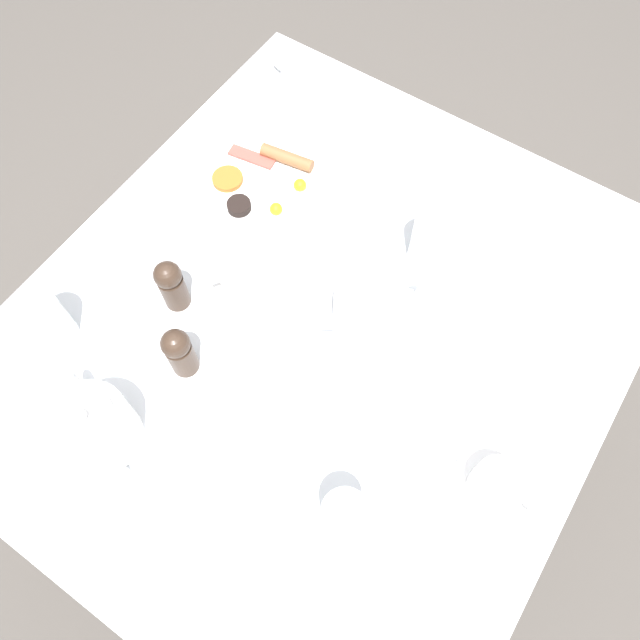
# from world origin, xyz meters

# --- Properties ---
(ground_plane) EXTENTS (8.00, 8.00, 0.00)m
(ground_plane) POSITION_xyz_m (0.00, 0.00, 0.00)
(ground_plane) COLOR #4C4742
(table) EXTENTS (0.99, 1.13, 0.71)m
(table) POSITION_xyz_m (0.00, 0.00, 0.65)
(table) COLOR silver
(table) RESTS_ON ground_plane
(breakfast_plate) EXTENTS (0.28, 0.28, 0.04)m
(breakfast_plate) POSITION_xyz_m (0.26, -0.19, 0.72)
(breakfast_plate) COLOR white
(breakfast_plate) RESTS_ON table
(teapot_near) EXTENTS (0.20, 0.12, 0.13)m
(teapot_near) POSITION_xyz_m (0.18, 0.36, 0.76)
(teapot_near) COLOR white
(teapot_near) RESTS_ON table
(teapot_far) EXTENTS (0.12, 0.19, 0.13)m
(teapot_far) POSITION_xyz_m (-0.07, -0.05, 0.76)
(teapot_far) COLOR white
(teapot_far) RESTS_ON table
(teacup_with_saucer_left) EXTENTS (0.13, 0.13, 0.06)m
(teacup_with_saucer_left) POSITION_xyz_m (0.14, 0.02, 0.74)
(teacup_with_saucer_left) COLOR white
(teacup_with_saucer_left) RESTS_ON table
(teacup_with_saucer_right) EXTENTS (0.13, 0.13, 0.06)m
(teacup_with_saucer_right) POSITION_xyz_m (-0.38, 0.09, 0.74)
(teacup_with_saucer_right) COLOR white
(teacup_with_saucer_right) RESTS_ON table
(water_glass_tall) EXTENTS (0.07, 0.07, 0.13)m
(water_glass_tall) POSITION_xyz_m (-0.09, -0.22, 0.78)
(water_glass_tall) COLOR white
(water_glass_tall) RESTS_ON table
(water_glass_short) EXTENTS (0.07, 0.07, 0.11)m
(water_glass_short) POSITION_xyz_m (-0.21, 0.26, 0.76)
(water_glass_short) COLOR white
(water_glass_short) RESTS_ON table
(wine_glass_spare) EXTENTS (0.07, 0.07, 0.12)m
(wine_glass_spare) POSITION_xyz_m (0.37, 0.27, 0.77)
(wine_glass_spare) COLOR white
(wine_glass_spare) RESTS_ON table
(creamer_jug) EXTENTS (0.08, 0.05, 0.07)m
(creamer_jug) POSITION_xyz_m (0.38, -0.46, 0.74)
(creamer_jug) COLOR white
(creamer_jug) RESTS_ON table
(pepper_grinder) EXTENTS (0.05, 0.05, 0.11)m
(pepper_grinder) POSITION_xyz_m (0.15, 0.19, 0.77)
(pepper_grinder) COLOR #38281E
(pepper_grinder) RESTS_ON table
(salt_grinder) EXTENTS (0.05, 0.05, 0.11)m
(salt_grinder) POSITION_xyz_m (0.24, 0.10, 0.77)
(salt_grinder) COLOR #38281E
(salt_grinder) RESTS_ON table
(fork_by_plate) EXTENTS (0.16, 0.12, 0.00)m
(fork_by_plate) POSITION_xyz_m (-0.05, 0.28, 0.71)
(fork_by_plate) COLOR silver
(fork_by_plate) RESTS_ON table
(knife_by_plate) EXTENTS (0.20, 0.04, 0.00)m
(knife_by_plate) POSITION_xyz_m (-0.10, -0.43, 0.71)
(knife_by_plate) COLOR silver
(knife_by_plate) RESTS_ON table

